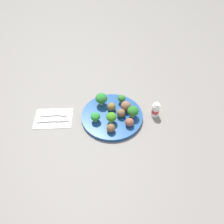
{
  "coord_description": "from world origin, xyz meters",
  "views": [
    {
      "loc": [
        -0.05,
        -0.68,
        0.77
      ],
      "look_at": [
        0.0,
        0.0,
        0.04
      ],
      "focal_mm": 35.69,
      "sensor_mm": 36.0,
      "label": 1
    }
  ],
  "objects_px": {
    "broccoli_floret_back_right": "(95,117)",
    "broccoli_floret_mid_right": "(133,111)",
    "napkin": "(53,118)",
    "broccoli_floret_center": "(111,117)",
    "broccoli_floret_front_right": "(101,98)",
    "meatball_center": "(121,113)",
    "meatball_back_left": "(129,122)",
    "broccoli_floret_front_left": "(122,98)",
    "meatball_mid_left": "(126,106)",
    "knife": "(54,120)",
    "plate": "(112,116)",
    "yogurt_bottle": "(155,110)",
    "fork": "(56,114)",
    "meatball_far_rim": "(111,128)",
    "meatball_front_left": "(112,107)"
  },
  "relations": [
    {
      "from": "broccoli_floret_mid_right",
      "to": "fork",
      "type": "relative_size",
      "value": 0.47
    },
    {
      "from": "meatball_center",
      "to": "meatball_back_left",
      "type": "height_order",
      "value": "meatball_center"
    },
    {
      "from": "meatball_back_left",
      "to": "broccoli_floret_center",
      "type": "bearing_deg",
      "value": 162.95
    },
    {
      "from": "plate",
      "to": "meatball_center",
      "type": "distance_m",
      "value": 0.05
    },
    {
      "from": "broccoli_floret_mid_right",
      "to": "broccoli_floret_center",
      "type": "relative_size",
      "value": 1.08
    },
    {
      "from": "plate",
      "to": "broccoli_floret_center",
      "type": "relative_size",
      "value": 5.35
    },
    {
      "from": "broccoli_floret_back_right",
      "to": "meatball_mid_left",
      "type": "relative_size",
      "value": 0.94
    },
    {
      "from": "broccoli_floret_front_left",
      "to": "broccoli_floret_center",
      "type": "xyz_separation_m",
      "value": [
        -0.06,
        -0.12,
        0.01
      ]
    },
    {
      "from": "broccoli_floret_center",
      "to": "fork",
      "type": "height_order",
      "value": "broccoli_floret_center"
    },
    {
      "from": "plate",
      "to": "napkin",
      "type": "relative_size",
      "value": 1.65
    },
    {
      "from": "meatball_center",
      "to": "meatball_mid_left",
      "type": "height_order",
      "value": "meatball_mid_left"
    },
    {
      "from": "yogurt_bottle",
      "to": "meatball_back_left",
      "type": "bearing_deg",
      "value": -152.19
    },
    {
      "from": "broccoli_floret_back_right",
      "to": "meatball_back_left",
      "type": "bearing_deg",
      "value": -13.55
    },
    {
      "from": "broccoli_floret_mid_right",
      "to": "broccoli_floret_center",
      "type": "distance_m",
      "value": 0.1
    },
    {
      "from": "knife",
      "to": "broccoli_floret_center",
      "type": "bearing_deg",
      "value": -7.89
    },
    {
      "from": "meatball_far_rim",
      "to": "fork",
      "type": "relative_size",
      "value": 0.31
    },
    {
      "from": "broccoli_floret_back_right",
      "to": "broccoli_floret_mid_right",
      "type": "bearing_deg",
      "value": 4.87
    },
    {
      "from": "broccoli_floret_front_left",
      "to": "knife",
      "type": "bearing_deg",
      "value": -164.66
    },
    {
      "from": "broccoli_floret_back_right",
      "to": "broccoli_floret_mid_right",
      "type": "relative_size",
      "value": 0.79
    },
    {
      "from": "broccoli_floret_front_left",
      "to": "broccoli_floret_mid_right",
      "type": "height_order",
      "value": "broccoli_floret_mid_right"
    },
    {
      "from": "broccoli_floret_back_right",
      "to": "meatball_far_rim",
      "type": "relative_size",
      "value": 1.19
    },
    {
      "from": "broccoli_floret_center",
      "to": "meatball_back_left",
      "type": "height_order",
      "value": "broccoli_floret_center"
    },
    {
      "from": "meatball_back_left",
      "to": "yogurt_bottle",
      "type": "xyz_separation_m",
      "value": [
        0.13,
        0.07,
        -0.0
      ]
    },
    {
      "from": "meatball_front_left",
      "to": "meatball_far_rim",
      "type": "xyz_separation_m",
      "value": [
        -0.01,
        -0.12,
        -0.0
      ]
    },
    {
      "from": "broccoli_floret_back_right",
      "to": "broccoli_floret_front_left",
      "type": "relative_size",
      "value": 1.07
    },
    {
      "from": "plate",
      "to": "broccoli_floret_mid_right",
      "type": "distance_m",
      "value": 0.1
    },
    {
      "from": "napkin",
      "to": "knife",
      "type": "xyz_separation_m",
      "value": [
        0.01,
        -0.02,
        0.0
      ]
    },
    {
      "from": "broccoli_floret_front_left",
      "to": "meatball_mid_left",
      "type": "distance_m",
      "value": 0.05
    },
    {
      "from": "broccoli_floret_front_left",
      "to": "meatball_mid_left",
      "type": "height_order",
      "value": "meatball_mid_left"
    },
    {
      "from": "broccoli_floret_front_right",
      "to": "meatball_center",
      "type": "xyz_separation_m",
      "value": [
        0.08,
        -0.08,
        -0.02
      ]
    },
    {
      "from": "broccoli_floret_back_right",
      "to": "knife",
      "type": "distance_m",
      "value": 0.19
    },
    {
      "from": "broccoli_floret_mid_right",
      "to": "fork",
      "type": "height_order",
      "value": "broccoli_floret_mid_right"
    },
    {
      "from": "meatball_front_left",
      "to": "broccoli_floret_center",
      "type": "bearing_deg",
      "value": -95.68
    },
    {
      "from": "broccoli_floret_mid_right",
      "to": "napkin",
      "type": "height_order",
      "value": "broccoli_floret_mid_right"
    },
    {
      "from": "meatball_center",
      "to": "knife",
      "type": "distance_m",
      "value": 0.3
    },
    {
      "from": "meatball_center",
      "to": "meatball_back_left",
      "type": "relative_size",
      "value": 1.05
    },
    {
      "from": "meatball_center",
      "to": "meatball_back_left",
      "type": "distance_m",
      "value": 0.06
    },
    {
      "from": "meatball_front_left",
      "to": "meatball_mid_left",
      "type": "bearing_deg",
      "value": -4.2
    },
    {
      "from": "meatball_center",
      "to": "meatball_far_rim",
      "type": "xyz_separation_m",
      "value": [
        -0.05,
        -0.08,
        -0.0
      ]
    },
    {
      "from": "meatball_back_left",
      "to": "broccoli_floret_mid_right",
      "type": "bearing_deg",
      "value": 67.49
    },
    {
      "from": "broccoli_floret_back_right",
      "to": "knife",
      "type": "xyz_separation_m",
      "value": [
        -0.19,
        0.02,
        -0.04
      ]
    },
    {
      "from": "broccoli_floret_back_right",
      "to": "meatball_center",
      "type": "xyz_separation_m",
      "value": [
        0.11,
        0.02,
        -0.01
      ]
    },
    {
      "from": "meatball_front_left",
      "to": "meatball_mid_left",
      "type": "distance_m",
      "value": 0.06
    },
    {
      "from": "broccoli_floret_front_right",
      "to": "meatball_mid_left",
      "type": "relative_size",
      "value": 1.29
    },
    {
      "from": "broccoli_floret_center",
      "to": "broccoli_floret_back_right",
      "type": "bearing_deg",
      "value": 170.46
    },
    {
      "from": "broccoli_floret_center",
      "to": "meatball_center",
      "type": "bearing_deg",
      "value": 35.03
    },
    {
      "from": "broccoli_floret_front_right",
      "to": "plate",
      "type": "bearing_deg",
      "value": -58.61
    },
    {
      "from": "plate",
      "to": "broccoli_floret_mid_right",
      "type": "bearing_deg",
      "value": -9.74
    },
    {
      "from": "broccoli_floret_front_left",
      "to": "meatball_center",
      "type": "bearing_deg",
      "value": -97.06
    },
    {
      "from": "broccoli_floret_mid_right",
      "to": "broccoli_floret_front_right",
      "type": "bearing_deg",
      "value": 146.9
    }
  ]
}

